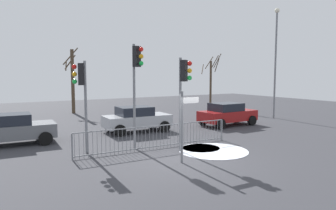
{
  "coord_description": "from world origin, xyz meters",
  "views": [
    {
      "loc": [
        -6.64,
        -9.96,
        3.36
      ],
      "look_at": [
        0.78,
        2.47,
        1.91
      ],
      "focal_mm": 33.61,
      "sensor_mm": 36.0,
      "label": 1
    }
  ],
  "objects_px": {
    "car_grey_trailing": "(12,129)",
    "bare_tree_right": "(211,81)",
    "traffic_light_mid_left": "(184,83)",
    "traffic_light_foreground_left": "(81,86)",
    "bare_tree_left": "(72,80)",
    "traffic_light_rear_left": "(136,73)",
    "street_lamp": "(276,53)",
    "car_silver_mid": "(136,119)",
    "car_red_near": "(227,114)",
    "direction_sign_post": "(183,123)"
  },
  "relations": [
    {
      "from": "car_grey_trailing",
      "to": "bare_tree_right",
      "type": "distance_m",
      "value": 18.92
    },
    {
      "from": "traffic_light_mid_left",
      "to": "traffic_light_foreground_left",
      "type": "distance_m",
      "value": 4.25
    },
    {
      "from": "traffic_light_mid_left",
      "to": "bare_tree_left",
      "type": "relative_size",
      "value": 0.72
    },
    {
      "from": "traffic_light_rear_left",
      "to": "street_lamp",
      "type": "height_order",
      "value": "street_lamp"
    },
    {
      "from": "traffic_light_mid_left",
      "to": "bare_tree_left",
      "type": "xyz_separation_m",
      "value": [
        -0.7,
        15.86,
        -0.1
      ]
    },
    {
      "from": "traffic_light_rear_left",
      "to": "bare_tree_right",
      "type": "distance_m",
      "value": 16.73
    },
    {
      "from": "traffic_light_rear_left",
      "to": "car_grey_trailing",
      "type": "height_order",
      "value": "traffic_light_rear_left"
    },
    {
      "from": "traffic_light_mid_left",
      "to": "bare_tree_left",
      "type": "height_order",
      "value": "bare_tree_left"
    },
    {
      "from": "traffic_light_mid_left",
      "to": "car_silver_mid",
      "type": "relative_size",
      "value": 1.04
    },
    {
      "from": "car_red_near",
      "to": "car_silver_mid",
      "type": "bearing_deg",
      "value": 169.1
    },
    {
      "from": "bare_tree_left",
      "to": "car_red_near",
      "type": "bearing_deg",
      "value": -58.92
    },
    {
      "from": "car_grey_trailing",
      "to": "bare_tree_right",
      "type": "height_order",
      "value": "bare_tree_right"
    },
    {
      "from": "traffic_light_rear_left",
      "to": "street_lamp",
      "type": "xyz_separation_m",
      "value": [
        13.12,
        3.63,
        1.47
      ]
    },
    {
      "from": "car_red_near",
      "to": "bare_tree_left",
      "type": "distance_m",
      "value": 13.66
    },
    {
      "from": "traffic_light_rear_left",
      "to": "traffic_light_foreground_left",
      "type": "xyz_separation_m",
      "value": [
        -2.3,
        0.43,
        -0.55
      ]
    },
    {
      "from": "traffic_light_mid_left",
      "to": "bare_tree_right",
      "type": "relative_size",
      "value": 0.78
    },
    {
      "from": "traffic_light_mid_left",
      "to": "car_grey_trailing",
      "type": "distance_m",
      "value": 8.45
    },
    {
      "from": "direction_sign_post",
      "to": "traffic_light_rear_left",
      "type": "bearing_deg",
      "value": 103.12
    },
    {
      "from": "traffic_light_mid_left",
      "to": "direction_sign_post",
      "type": "height_order",
      "value": "traffic_light_mid_left"
    },
    {
      "from": "car_silver_mid",
      "to": "street_lamp",
      "type": "relative_size",
      "value": 0.47
    },
    {
      "from": "bare_tree_left",
      "to": "bare_tree_right",
      "type": "distance_m",
      "value": 12.48
    },
    {
      "from": "car_red_near",
      "to": "bare_tree_left",
      "type": "bearing_deg",
      "value": 119.56
    },
    {
      "from": "car_silver_mid",
      "to": "bare_tree_right",
      "type": "height_order",
      "value": "bare_tree_right"
    },
    {
      "from": "car_grey_trailing",
      "to": "car_silver_mid",
      "type": "bearing_deg",
      "value": 3.27
    },
    {
      "from": "traffic_light_foreground_left",
      "to": "direction_sign_post",
      "type": "relative_size",
      "value": 1.43
    },
    {
      "from": "bare_tree_right",
      "to": "car_grey_trailing",
      "type": "bearing_deg",
      "value": -158.2
    },
    {
      "from": "traffic_light_rear_left",
      "to": "car_silver_mid",
      "type": "xyz_separation_m",
      "value": [
        1.76,
        3.83,
        -2.64
      ]
    },
    {
      "from": "traffic_light_foreground_left",
      "to": "street_lamp",
      "type": "xyz_separation_m",
      "value": [
        15.42,
        3.2,
        2.02
      ]
    },
    {
      "from": "traffic_light_mid_left",
      "to": "street_lamp",
      "type": "bearing_deg",
      "value": 168.29
    },
    {
      "from": "traffic_light_mid_left",
      "to": "street_lamp",
      "type": "xyz_separation_m",
      "value": [
        11.62,
        5.1,
        1.91
      ]
    },
    {
      "from": "car_silver_mid",
      "to": "car_red_near",
      "type": "relative_size",
      "value": 1.01
    },
    {
      "from": "car_silver_mid",
      "to": "bare_tree_right",
      "type": "bearing_deg",
      "value": 34.83
    },
    {
      "from": "traffic_light_rear_left",
      "to": "car_silver_mid",
      "type": "bearing_deg",
      "value": -139.44
    },
    {
      "from": "street_lamp",
      "to": "bare_tree_right",
      "type": "height_order",
      "value": "street_lamp"
    },
    {
      "from": "traffic_light_mid_left",
      "to": "car_red_near",
      "type": "distance_m",
      "value": 7.91
    },
    {
      "from": "traffic_light_mid_left",
      "to": "car_grey_trailing",
      "type": "relative_size",
      "value": 1.04
    },
    {
      "from": "car_red_near",
      "to": "bare_tree_left",
      "type": "height_order",
      "value": "bare_tree_left"
    },
    {
      "from": "direction_sign_post",
      "to": "bare_tree_left",
      "type": "distance_m",
      "value": 17.3
    },
    {
      "from": "street_lamp",
      "to": "bare_tree_right",
      "type": "bearing_deg",
      "value": 92.92
    },
    {
      "from": "traffic_light_foreground_left",
      "to": "car_grey_trailing",
      "type": "distance_m",
      "value": 4.65
    },
    {
      "from": "traffic_light_rear_left",
      "to": "car_silver_mid",
      "type": "height_order",
      "value": "traffic_light_rear_left"
    },
    {
      "from": "traffic_light_mid_left",
      "to": "bare_tree_right",
      "type": "xyz_separation_m",
      "value": [
        11.25,
        12.26,
        -0.32
      ]
    },
    {
      "from": "car_silver_mid",
      "to": "car_red_near",
      "type": "height_order",
      "value": "same"
    },
    {
      "from": "traffic_light_foreground_left",
      "to": "car_grey_trailing",
      "type": "height_order",
      "value": "traffic_light_foreground_left"
    },
    {
      "from": "traffic_light_foreground_left",
      "to": "car_silver_mid",
      "type": "relative_size",
      "value": 1.0
    },
    {
      "from": "traffic_light_foreground_left",
      "to": "bare_tree_right",
      "type": "relative_size",
      "value": 0.75
    },
    {
      "from": "street_lamp",
      "to": "direction_sign_post",
      "type": "bearing_deg",
      "value": -152.65
    },
    {
      "from": "traffic_light_rear_left",
      "to": "traffic_light_foreground_left",
      "type": "relative_size",
      "value": 1.2
    },
    {
      "from": "direction_sign_post",
      "to": "bare_tree_right",
      "type": "distance_m",
      "value": 18.33
    },
    {
      "from": "traffic_light_mid_left",
      "to": "car_grey_trailing",
      "type": "bearing_deg",
      "value": -75.64
    }
  ]
}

